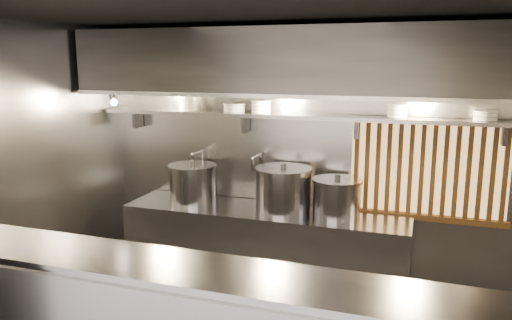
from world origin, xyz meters
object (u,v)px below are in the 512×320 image
Objects in this scene: heat_lamp at (113,97)px; stock_pot_mid at (283,189)px; pendant_bulb at (285,109)px; stock_pot_right at (337,197)px; stock_pot_left at (193,184)px.

stock_pot_mid is at bearing 9.73° from heat_lamp.
pendant_bulb is at bearing 87.98° from stock_pot_mid.
pendant_bulb reaches higher than stock_pot_right.
stock_pot_right is at bearing -3.40° from pendant_bulb.
pendant_bulb is 0.27× the size of stock_pot_left.
stock_pot_mid reaches higher than stock_pot_left.
stock_pot_right is (2.36, 0.32, -0.97)m from heat_lamp.
heat_lamp reaches higher than pendant_bulb.
pendant_bulb is 1.03m from stock_pot_right.
heat_lamp is 0.46× the size of stock_pot_mid.
stock_pot_right is at bearing 7.65° from heat_lamp.
stock_pot_left is at bearing 21.18° from heat_lamp.
stock_pot_right is (1.59, 0.02, -0.02)m from stock_pot_left.
stock_pot_mid is at bearing -179.15° from stock_pot_right.
stock_pot_left is at bearing -177.06° from pendant_bulb.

